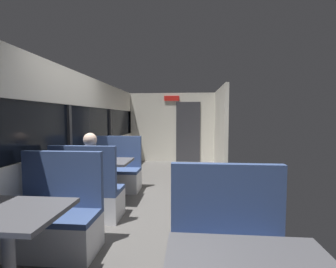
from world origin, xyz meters
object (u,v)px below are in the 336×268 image
bench_near_window_facing_entry (56,222)px  bench_front_aisle_facing_entry (229,264)px  dining_table_mid_window (105,166)px  bench_mid_window_facing_entry (117,174)px  dining_table_near_window (7,223)px  bench_mid_window_facing_end (88,197)px  seated_passenger (90,181)px

bench_near_window_facing_entry → bench_front_aisle_facing_entry: same height
bench_near_window_facing_entry → dining_table_mid_window: size_ratio=1.22×
bench_near_window_facing_entry → bench_mid_window_facing_entry: bearing=90.0°
dining_table_near_window → bench_near_window_facing_entry: size_ratio=0.82×
bench_near_window_facing_entry → bench_mid_window_facing_end: size_ratio=1.00×
bench_near_window_facing_entry → bench_mid_window_facing_entry: (0.00, 2.26, 0.00)m
seated_passenger → dining_table_mid_window: bearing=90.0°
bench_near_window_facing_entry → seated_passenger: size_ratio=0.87×
bench_mid_window_facing_entry → bench_near_window_facing_entry: bearing=-90.0°
bench_mid_window_facing_end → bench_mid_window_facing_entry: bearing=90.0°
dining_table_near_window → bench_near_window_facing_entry: bearing=90.0°
dining_table_near_window → seated_passenger: bearing=90.0°
dining_table_mid_window → bench_mid_window_facing_entry: bearing=90.0°
dining_table_near_window → bench_mid_window_facing_entry: bearing=90.0°
dining_table_near_window → bench_mid_window_facing_entry: 2.98m
dining_table_near_window → bench_front_aisle_facing_entry: bearing=3.2°
bench_near_window_facing_entry → bench_mid_window_facing_end: (0.00, 0.86, 0.00)m
bench_near_window_facing_entry → seated_passenger: 0.96m
dining_table_near_window → bench_mid_window_facing_end: bearing=90.0°
dining_table_near_window → dining_table_mid_window: same height
bench_near_window_facing_entry → seated_passenger: bearing=90.0°
bench_mid_window_facing_entry → bench_front_aisle_facing_entry: size_ratio=1.00×
dining_table_near_window → bench_mid_window_facing_end: bench_mid_window_facing_end is taller
dining_table_mid_window → bench_front_aisle_facing_entry: 2.82m
bench_near_window_facing_entry → dining_table_mid_window: bench_near_window_facing_entry is taller
dining_table_mid_window → bench_front_aisle_facing_entry: size_ratio=0.82×
bench_mid_window_facing_end → bench_mid_window_facing_entry: (0.00, 1.40, 0.00)m
bench_mid_window_facing_end → seated_passenger: bearing=90.0°
dining_table_mid_window → bench_mid_window_facing_entry: 0.77m
dining_table_near_window → bench_mid_window_facing_end: (0.00, 1.56, -0.31)m
bench_mid_window_facing_entry → seated_passenger: size_ratio=0.87×
bench_mid_window_facing_end → seated_passenger: size_ratio=0.87×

